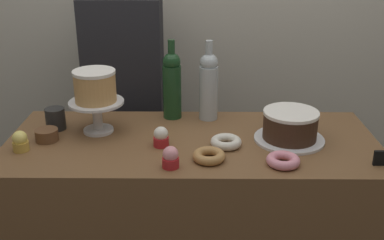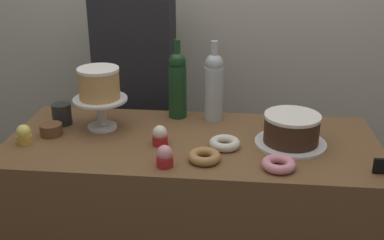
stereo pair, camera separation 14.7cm
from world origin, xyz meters
name	(u,v)px [view 1 (the left image)]	position (x,y,z in m)	size (l,w,h in m)	color
back_wall	(193,8)	(0.00, 0.87, 1.30)	(6.00, 0.05, 2.60)	beige
cake_stand_pedestal	(97,111)	(-0.36, 0.08, 1.04)	(0.21, 0.21, 0.13)	silver
white_layer_cake	(95,86)	(-0.36, 0.08, 1.14)	(0.16, 0.16, 0.12)	tan
silver_serving_platter	(289,139)	(0.36, 0.00, 0.96)	(0.26, 0.26, 0.01)	white
chocolate_round_cake	(290,125)	(0.36, 0.00, 1.01)	(0.20, 0.20, 0.11)	#3D2619
wine_bottle_green	(172,84)	(-0.08, 0.23, 1.10)	(0.08, 0.08, 0.33)	#193D1E
wine_bottle_clear	(209,85)	(0.07, 0.22, 1.10)	(0.08, 0.08, 0.33)	#B2BCC1
cupcake_vanilla	(161,137)	(-0.11, -0.05, 0.99)	(0.06, 0.06, 0.07)	red
cupcake_lemon	(20,141)	(-0.60, -0.09, 0.99)	(0.06, 0.06, 0.07)	gold
cupcake_strawberry	(171,158)	(-0.07, -0.21, 0.99)	(0.06, 0.06, 0.07)	red
donut_maple	(209,156)	(0.06, -0.16, 0.97)	(0.11, 0.11, 0.03)	#B27F47
donut_pink	(283,160)	(0.30, -0.19, 0.97)	(0.11, 0.11, 0.03)	pink
donut_sugar	(226,142)	(0.12, -0.05, 0.97)	(0.11, 0.11, 0.03)	silver
cookie_stack	(47,135)	(-0.54, -0.01, 0.97)	(0.08, 0.08, 0.04)	brown
price_sign_chalkboard	(384,158)	(0.64, -0.19, 0.98)	(0.07, 0.01, 0.05)	black
coffee_cup_ceramic	(56,119)	(-0.53, 0.10, 0.99)	(0.08, 0.08, 0.08)	#282828
barista_figure	(127,115)	(-0.32, 0.53, 0.84)	(0.36, 0.22, 1.60)	black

